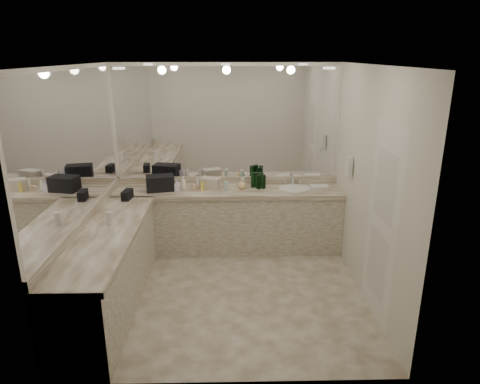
{
  "coord_description": "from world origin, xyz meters",
  "views": [
    {
      "loc": [
        0.05,
        -4.51,
        2.71
      ],
      "look_at": [
        0.16,
        0.4,
        1.12
      ],
      "focal_mm": 32.0,
      "sensor_mm": 36.0,
      "label": 1
    }
  ],
  "objects_px": {
    "sink": "(295,189)",
    "soap_bottle_a": "(183,183)",
    "black_toiletry_bag": "(160,183)",
    "soap_bottle_b": "(177,185)",
    "soap_bottle_c": "(242,184)",
    "cream_cosmetic_case": "(211,183)",
    "hand_towel": "(320,187)",
    "wall_phone": "(349,166)"
  },
  "relations": [
    {
      "from": "wall_phone",
      "to": "cream_cosmetic_case",
      "type": "bearing_deg",
      "value": 163.09
    },
    {
      "from": "cream_cosmetic_case",
      "to": "soap_bottle_c",
      "type": "bearing_deg",
      "value": 15.12
    },
    {
      "from": "sink",
      "to": "soap_bottle_b",
      "type": "xyz_separation_m",
      "value": [
        -1.65,
        -0.06,
        0.09
      ]
    },
    {
      "from": "sink",
      "to": "black_toiletry_bag",
      "type": "relative_size",
      "value": 1.16
    },
    {
      "from": "sink",
      "to": "wall_phone",
      "type": "height_order",
      "value": "wall_phone"
    },
    {
      "from": "black_toiletry_bag",
      "to": "sink",
      "type": "bearing_deg",
      "value": 0.81
    },
    {
      "from": "sink",
      "to": "hand_towel",
      "type": "distance_m",
      "value": 0.35
    },
    {
      "from": "black_toiletry_bag",
      "to": "cream_cosmetic_case",
      "type": "bearing_deg",
      "value": 5.76
    },
    {
      "from": "black_toiletry_bag",
      "to": "soap_bottle_a",
      "type": "relative_size",
      "value": 2.05
    },
    {
      "from": "hand_towel",
      "to": "soap_bottle_b",
      "type": "distance_m",
      "value": 2.0
    },
    {
      "from": "soap_bottle_c",
      "to": "black_toiletry_bag",
      "type": "bearing_deg",
      "value": -178.38
    },
    {
      "from": "wall_phone",
      "to": "hand_towel",
      "type": "relative_size",
      "value": 1.0
    },
    {
      "from": "hand_towel",
      "to": "soap_bottle_b",
      "type": "bearing_deg",
      "value": -178.19
    },
    {
      "from": "wall_phone",
      "to": "soap_bottle_c",
      "type": "bearing_deg",
      "value": 159.41
    },
    {
      "from": "sink",
      "to": "soap_bottle_a",
      "type": "bearing_deg",
      "value": 179.6
    },
    {
      "from": "hand_towel",
      "to": "sink",
      "type": "bearing_deg",
      "value": -179.31
    },
    {
      "from": "soap_bottle_b",
      "to": "soap_bottle_c",
      "type": "bearing_deg",
      "value": 4.09
    },
    {
      "from": "wall_phone",
      "to": "soap_bottle_a",
      "type": "xyz_separation_m",
      "value": [
        -2.17,
        0.51,
        -0.36
      ]
    },
    {
      "from": "hand_towel",
      "to": "soap_bottle_c",
      "type": "bearing_deg",
      "value": 179.92
    },
    {
      "from": "soap_bottle_b",
      "to": "soap_bottle_c",
      "type": "height_order",
      "value": "soap_bottle_b"
    },
    {
      "from": "sink",
      "to": "soap_bottle_c",
      "type": "relative_size",
      "value": 3.04
    },
    {
      "from": "sink",
      "to": "cream_cosmetic_case",
      "type": "bearing_deg",
      "value": 177.89
    },
    {
      "from": "soap_bottle_a",
      "to": "soap_bottle_c",
      "type": "xyz_separation_m",
      "value": [
        0.82,
        -0.01,
        -0.02
      ]
    },
    {
      "from": "sink",
      "to": "hand_towel",
      "type": "bearing_deg",
      "value": 0.69
    },
    {
      "from": "sink",
      "to": "hand_towel",
      "type": "height_order",
      "value": "hand_towel"
    },
    {
      "from": "sink",
      "to": "soap_bottle_a",
      "type": "height_order",
      "value": "soap_bottle_a"
    },
    {
      "from": "hand_towel",
      "to": "soap_bottle_c",
      "type": "relative_size",
      "value": 1.65
    },
    {
      "from": "soap_bottle_a",
      "to": "soap_bottle_c",
      "type": "height_order",
      "value": "soap_bottle_a"
    },
    {
      "from": "soap_bottle_b",
      "to": "soap_bottle_a",
      "type": "bearing_deg",
      "value": 39.87
    },
    {
      "from": "wall_phone",
      "to": "black_toiletry_bag",
      "type": "distance_m",
      "value": 2.55
    },
    {
      "from": "cream_cosmetic_case",
      "to": "soap_bottle_c",
      "type": "relative_size",
      "value": 1.85
    },
    {
      "from": "black_toiletry_bag",
      "to": "cream_cosmetic_case",
      "type": "distance_m",
      "value": 0.7
    },
    {
      "from": "wall_phone",
      "to": "soap_bottle_b",
      "type": "distance_m",
      "value": 2.32
    },
    {
      "from": "sink",
      "to": "cream_cosmetic_case",
      "type": "xyz_separation_m",
      "value": [
        -1.18,
        0.04,
        0.08
      ]
    },
    {
      "from": "black_toiletry_bag",
      "to": "soap_bottle_c",
      "type": "height_order",
      "value": "black_toiletry_bag"
    },
    {
      "from": "sink",
      "to": "black_toiletry_bag",
      "type": "xyz_separation_m",
      "value": [
        -1.88,
        -0.03,
        0.11
      ]
    },
    {
      "from": "soap_bottle_c",
      "to": "soap_bottle_b",
      "type": "bearing_deg",
      "value": -175.91
    },
    {
      "from": "hand_towel",
      "to": "soap_bottle_b",
      "type": "relative_size",
      "value": 1.41
    },
    {
      "from": "sink",
      "to": "soap_bottle_c",
      "type": "bearing_deg",
      "value": 179.56
    },
    {
      "from": "soap_bottle_a",
      "to": "soap_bottle_b",
      "type": "xyz_separation_m",
      "value": [
        -0.08,
        -0.07,
        -0.01
      ]
    },
    {
      "from": "black_toiletry_bag",
      "to": "soap_bottle_a",
      "type": "distance_m",
      "value": 0.32
    },
    {
      "from": "black_toiletry_bag",
      "to": "cream_cosmetic_case",
      "type": "relative_size",
      "value": 1.41
    }
  ]
}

